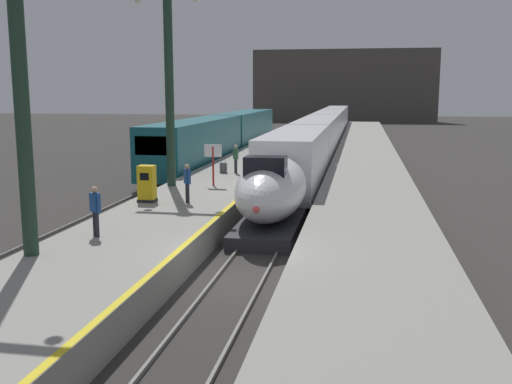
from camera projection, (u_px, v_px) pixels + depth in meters
The scene contains 19 objects.
ground_plane at pixel (238, 283), 18.22m from camera, with size 260.00×260.00×0.00m, color #33302D.
platform_left at pixel (253, 166), 42.85m from camera, with size 4.80×110.00×1.05m, color gray.
platform_right at pixel (366, 168), 41.45m from camera, with size 4.80×110.00×1.05m, color gray.
platform_left_safety_stripe at pixel (284, 159), 42.37m from camera, with size 0.20×107.80×0.01m, color yellow.
rail_main_left at pixel (302, 168), 45.03m from camera, with size 0.08×110.00×0.12m, color slate.
rail_main_right at pixel (322, 169), 44.77m from camera, with size 0.08×110.00×0.12m, color slate.
rail_secondary_left at pixel (199, 166), 46.42m from camera, with size 0.08×110.00×0.12m, color slate.
rail_secondary_right at pixel (218, 166), 46.17m from camera, with size 0.08×110.00×0.12m, color slate.
highspeed_train_main at pixel (323, 132), 57.08m from camera, with size 2.92×76.12×3.60m.
regional_train_adjacent at pixel (225, 134), 51.58m from camera, with size 2.85×36.60×3.80m.
station_column_near at pixel (19, 66), 16.56m from camera, with size 4.00×0.68×9.07m.
station_column_mid at pixel (169, 65), 29.31m from camera, with size 4.00×0.68×10.17m.
passenger_near_edge at pixel (236, 157), 34.77m from camera, with size 0.37×0.52×1.69m.
passenger_mid_platform at pixel (95, 207), 19.54m from camera, with size 0.47×0.41×1.69m.
passenger_far_waiting at pixel (187, 180), 25.49m from camera, with size 0.39×0.50×1.69m.
rolling_suitcase at pixel (223, 168), 35.05m from camera, with size 0.40×0.22×0.98m.
ticket_machine_yellow at pixel (147, 185), 25.80m from camera, with size 0.76×0.62×1.60m.
departure_info_board at pixel (213, 156), 30.15m from camera, with size 0.90×0.10×2.12m.
terminus_back_wall at pixel (344, 86), 116.05m from camera, with size 36.00×2.00×14.00m, color #4C4742.
Camera 1 is at (3.60, -17.12, 5.82)m, focal length 41.48 mm.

